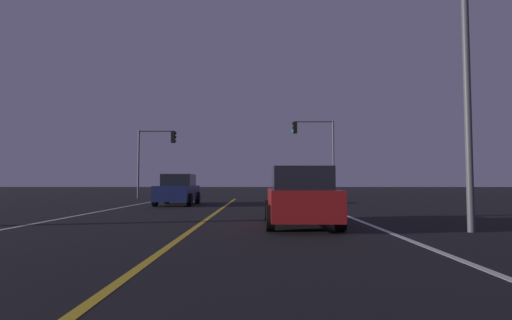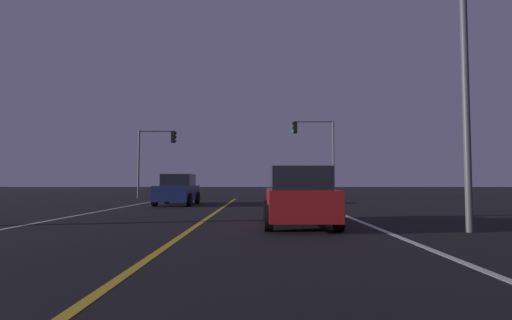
# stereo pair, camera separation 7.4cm
# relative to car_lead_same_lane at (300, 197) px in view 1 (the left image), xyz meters

# --- Properties ---
(lane_edge_right) EXTENTS (0.16, 37.35, 0.01)m
(lane_edge_right) POSITION_rel_car_lead_same_lane_xyz_m (2.10, -0.22, -0.82)
(lane_edge_right) COLOR silver
(lane_edge_right) RESTS_ON ground
(lane_edge_left) EXTENTS (0.16, 37.35, 0.01)m
(lane_edge_left) POSITION_rel_car_lead_same_lane_xyz_m (-8.05, -0.22, -0.82)
(lane_edge_left) COLOR silver
(lane_edge_left) RESTS_ON ground
(lane_center_divider) EXTENTS (0.16, 37.35, 0.01)m
(lane_center_divider) POSITION_rel_car_lead_same_lane_xyz_m (-2.98, -0.22, -0.82)
(lane_center_divider) COLOR gold
(lane_center_divider) RESTS_ON ground
(car_lead_same_lane) EXTENTS (2.02, 4.30, 1.70)m
(car_lead_same_lane) POSITION_rel_car_lead_same_lane_xyz_m (0.00, 0.00, 0.00)
(car_lead_same_lane) COLOR black
(car_lead_same_lane) RESTS_ON ground
(car_oncoming) EXTENTS (2.02, 4.30, 1.70)m
(car_oncoming) POSITION_rel_car_lead_same_lane_xyz_m (-5.69, 10.57, 0.00)
(car_oncoming) COLOR black
(car_oncoming) RESTS_ON ground
(traffic_light_near_right) EXTENTS (3.24, 0.36, 5.93)m
(traffic_light_near_right) POSITION_rel_car_lead_same_lane_xyz_m (3.02, 18.95, 3.56)
(traffic_light_near_right) COLOR #4C4C51
(traffic_light_near_right) RESTS_ON ground
(traffic_light_near_left) EXTENTS (2.97, 0.36, 5.21)m
(traffic_light_near_left) POSITION_rel_car_lead_same_lane_xyz_m (-9.03, 18.95, 3.05)
(traffic_light_near_left) COLOR #4C4C51
(traffic_light_near_left) RESTS_ON ground
(street_lamp_right_near) EXTENTS (2.27, 0.44, 7.14)m
(street_lamp_right_near) POSITION_rel_car_lead_same_lane_xyz_m (3.63, -1.40, 3.79)
(street_lamp_right_near) COLOR #4C4C51
(street_lamp_right_near) RESTS_ON ground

